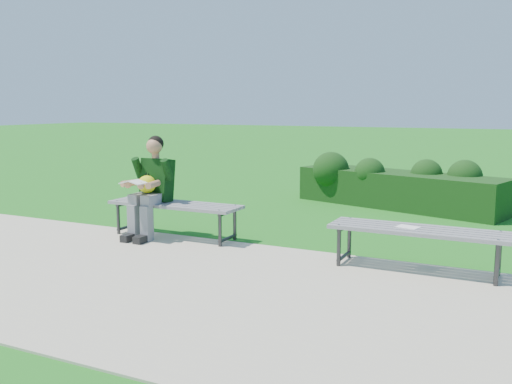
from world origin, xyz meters
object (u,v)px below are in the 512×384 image
Objects in this scene: hedge at (395,185)px; paper_sheet at (408,227)px; bench_left at (175,207)px; seated_boy at (151,184)px; bench_right at (417,233)px.

paper_sheet is (0.98, -3.84, 0.10)m from hedge.
bench_left is 0.43m from seated_boy.
paper_sheet is (-0.10, 0.00, 0.06)m from bench_right.
seated_boy reaches higher than bench_right.
bench_left is 1.37× the size of seated_boy.
bench_right reaches higher than paper_sheet.
paper_sheet is at bearing -3.49° from bench_left.
bench_right is at bearing -0.00° from paper_sheet.
hedge is 2.05× the size of bench_right.
bench_right is at bearing -1.52° from seated_boy.
bench_left is at bearing 17.32° from seated_boy.
hedge reaches higher than bench_right.
bench_left is (-2.05, -3.65, 0.04)m from hedge.
hedge is 14.60× the size of paper_sheet.
bench_right is at bearing -74.30° from hedge.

